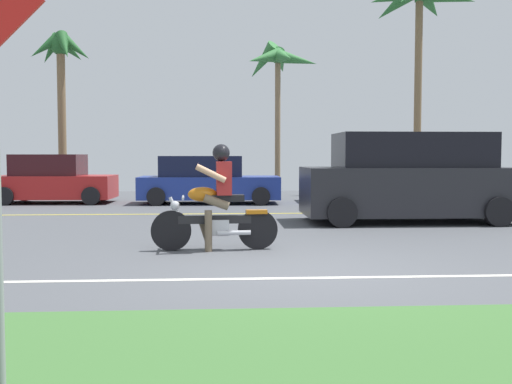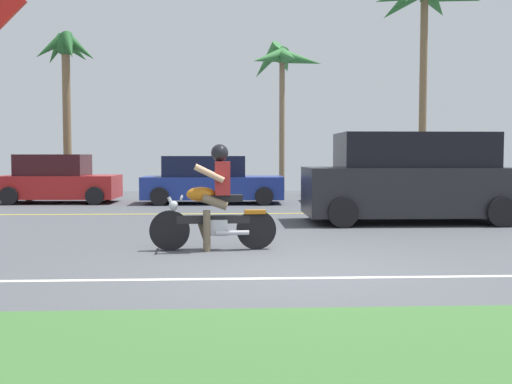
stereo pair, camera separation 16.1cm
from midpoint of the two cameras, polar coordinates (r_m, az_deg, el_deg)
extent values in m
cube|color=#4C4F54|center=(11.12, 2.54, -4.54)|extent=(56.00, 30.00, 0.04)
cube|color=#3D6B33|center=(4.27, 11.95, -17.15)|extent=(56.00, 3.80, 0.06)
cube|color=silver|center=(7.67, 5.03, -8.01)|extent=(50.40, 0.12, 0.01)
cube|color=yellow|center=(15.95, 0.89, -2.01)|extent=(50.40, 0.12, 0.01)
cylinder|color=black|center=(9.87, -7.60, -3.58)|extent=(0.65, 0.13, 0.64)
cylinder|color=black|center=(9.92, 0.49, -3.52)|extent=(0.65, 0.13, 0.64)
cylinder|color=#B7BAC1|center=(9.84, -6.99, -2.05)|extent=(0.29, 0.07, 0.56)
cube|color=black|center=(9.85, -3.55, -2.57)|extent=(1.17, 0.16, 0.13)
cube|color=#B7BAC1|center=(9.87, -3.23, -3.31)|extent=(0.35, 0.23, 0.26)
ellipsoid|color=#B76614|center=(9.81, -4.68, -0.21)|extent=(0.47, 0.26, 0.24)
cube|color=black|center=(9.83, -2.31, -0.57)|extent=(0.53, 0.26, 0.11)
cube|color=#B76614|center=(9.89, 0.37, -1.85)|extent=(0.35, 0.19, 0.06)
cylinder|color=#B7BAC1|center=(9.82, -6.50, -0.50)|extent=(0.07, 0.67, 0.04)
sphere|color=#B7BAC1|center=(9.83, -7.24, -1.26)|extent=(0.15, 0.15, 0.15)
cylinder|color=#B7BAC1|center=(9.76, -1.75, -3.82)|extent=(0.54, 0.10, 0.08)
cube|color=maroon|center=(9.81, -2.69, 1.30)|extent=(0.25, 0.35, 0.54)
sphere|color=black|center=(9.80, -2.94, 3.68)|extent=(0.28, 0.28, 0.28)
cylinder|color=brown|center=(9.93, -3.45, -0.84)|extent=(0.44, 0.16, 0.27)
cylinder|color=brown|center=(9.72, -3.41, -0.94)|extent=(0.44, 0.16, 0.27)
cylinder|color=brown|center=(9.72, -4.15, -3.64)|extent=(0.12, 0.12, 0.65)
cylinder|color=brown|center=(10.00, -4.43, -3.66)|extent=(0.22, 0.13, 0.36)
cylinder|color=tan|center=(10.01, -3.98, 1.80)|extent=(0.49, 0.12, 0.30)
cylinder|color=tan|center=(9.59, -3.90, 1.73)|extent=(0.49, 0.12, 0.30)
cube|color=#232328|center=(14.32, 14.40, 0.10)|extent=(4.72, 2.02, 1.07)
cube|color=black|center=(14.32, 14.82, 3.80)|extent=(3.40, 1.73, 0.78)
cylinder|color=black|center=(15.84, 19.22, -1.10)|extent=(0.64, 0.23, 0.64)
cylinder|color=black|center=(14.93, 7.03, -1.20)|extent=(0.64, 0.23, 0.64)
cylinder|color=black|center=(14.02, 22.20, -1.73)|extent=(0.64, 0.23, 0.64)
cylinder|color=black|center=(12.98, 8.46, -1.91)|extent=(0.64, 0.23, 0.64)
cube|color=#AD1E1E|center=(20.46, -17.57, 0.48)|extent=(3.66, 1.89, 0.72)
cube|color=#351116|center=(20.50, -18.18, 2.42)|extent=(2.14, 1.59, 0.67)
cylinder|color=black|center=(20.05, -21.84, -0.35)|extent=(0.57, 0.20, 0.56)
cylinder|color=black|center=(19.28, -14.59, -0.35)|extent=(0.57, 0.20, 0.56)
cylinder|color=black|center=(21.72, -20.18, -0.04)|extent=(0.57, 0.20, 0.56)
cylinder|color=black|center=(21.01, -13.47, -0.03)|extent=(0.57, 0.20, 0.56)
cube|color=navy|center=(19.31, -3.79, 0.42)|extent=(4.43, 1.81, 0.70)
cube|color=black|center=(19.30, -4.58, 2.42)|extent=(2.58, 1.53, 0.65)
cylinder|color=black|center=(18.61, -8.76, -0.41)|extent=(0.56, 0.19, 0.56)
cylinder|color=black|center=(18.47, 1.01, -0.40)|extent=(0.56, 0.19, 0.56)
cylinder|color=black|center=(20.29, -8.14, -0.09)|extent=(0.56, 0.19, 0.56)
cylinder|color=black|center=(20.17, 0.81, -0.08)|extent=(0.56, 0.19, 0.56)
cube|color=silver|center=(20.39, 11.23, 0.58)|extent=(4.20, 1.84, 0.74)
cube|color=#414147|center=(20.42, 11.94, 2.58)|extent=(2.46, 1.53, 0.68)
cylinder|color=black|center=(21.56, 14.65, 0.04)|extent=(0.57, 0.20, 0.56)
cylinder|color=black|center=(20.98, 6.78, 0.04)|extent=(0.57, 0.20, 0.56)
cylinder|color=black|center=(19.96, 15.90, -0.25)|extent=(0.57, 0.20, 0.56)
cylinder|color=black|center=(19.33, 7.40, -0.26)|extent=(0.57, 0.20, 0.56)
cylinder|color=brown|center=(23.48, -17.05, 6.33)|extent=(0.29, 0.29, 5.52)
sphere|color=#235B28|center=(23.78, -17.17, 12.98)|extent=(0.76, 0.76, 0.76)
cone|color=#235B28|center=(23.59, -15.86, 12.74)|extent=(1.27, 0.53, 1.10)
cone|color=#235B28|center=(24.16, -16.26, 12.51)|extent=(1.00, 1.35, 0.93)
cone|color=#235B28|center=(24.20, -17.97, 12.47)|extent=(1.19, 1.08, 1.19)
cone|color=#235B28|center=(23.65, -18.51, 12.67)|extent=(1.31, 0.94, 1.11)
cone|color=#235B28|center=(23.23, -16.84, 12.87)|extent=(0.93, 1.23, 1.20)
cylinder|color=brown|center=(25.22, 15.51, 8.90)|extent=(0.29, 0.29, 7.94)
cone|color=#28662D|center=(26.76, 16.45, 16.63)|extent=(2.14, 2.36, 1.47)
cone|color=#28662D|center=(26.43, 13.78, 16.85)|extent=(2.06, 2.39, 1.69)
cylinder|color=#846B4C|center=(23.11, 2.64, 6.20)|extent=(0.21, 0.21, 5.25)
sphere|color=#337538|center=(23.38, 2.66, 12.64)|extent=(0.54, 0.54, 0.54)
cone|color=#337538|center=(23.35, 4.41, 12.21)|extent=(1.68, 0.74, 0.86)
cone|color=#337538|center=(24.04, 2.90, 11.97)|extent=(0.94, 1.73, 1.02)
cone|color=#337538|center=(23.76, 1.25, 12.07)|extent=(1.49, 1.39, 1.50)
cone|color=#337538|center=(22.88, 1.38, 12.41)|extent=(1.62, 1.47, 0.93)
cone|color=#337538|center=(22.70, 3.23, 12.47)|extent=(0.91, 1.72, 0.87)
camera|label=1|loc=(0.08, -89.60, 0.02)|focal=42.84mm
camera|label=2|loc=(0.08, 90.40, -0.02)|focal=42.84mm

